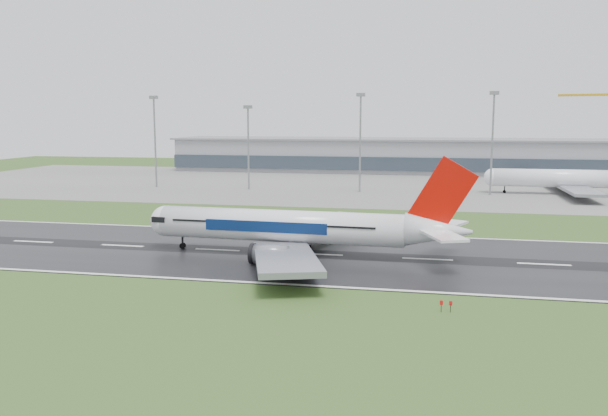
# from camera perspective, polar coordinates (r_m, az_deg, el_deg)

# --- Properties ---
(ground) EXTENTS (520.00, 520.00, 0.00)m
(ground) POSITION_cam_1_polar(r_m,az_deg,el_deg) (114.69, 11.30, -4.68)
(ground) COLOR #2C4A1B
(ground) RESTS_ON ground
(runway) EXTENTS (400.00, 45.00, 0.10)m
(runway) POSITION_cam_1_polar(r_m,az_deg,el_deg) (114.68, 11.30, -4.65)
(runway) COLOR black
(runway) RESTS_ON ground
(apron) EXTENTS (400.00, 130.00, 0.08)m
(apron) POSITION_cam_1_polar(r_m,az_deg,el_deg) (238.19, 11.46, 2.02)
(apron) COLOR slate
(apron) RESTS_ON ground
(terminal) EXTENTS (240.00, 36.00, 15.00)m
(terminal) POSITION_cam_1_polar(r_m,az_deg,el_deg) (297.37, 11.53, 4.68)
(terminal) COLOR gray
(terminal) RESTS_ON ground
(main_airliner) EXTENTS (63.57, 60.80, 18.01)m
(main_airliner) POSITION_cam_1_polar(r_m,az_deg,el_deg) (114.17, -0.16, 0.08)
(main_airliner) COLOR white
(main_airliner) RESTS_ON runway
(parked_airliner) EXTENTS (58.53, 54.53, 17.09)m
(parked_airliner) POSITION_cam_1_polar(r_m,az_deg,el_deg) (224.15, 23.31, 3.33)
(parked_airliner) COLOR white
(parked_airliner) RESTS_ON apron
(floodmast_0) EXTENTS (0.64, 0.64, 32.17)m
(floodmast_0) POSITION_cam_1_polar(r_m,az_deg,el_deg) (233.87, -13.54, 5.78)
(floodmast_0) COLOR gray
(floodmast_0) RESTS_ON ground
(floodmast_1) EXTENTS (0.64, 0.64, 28.61)m
(floodmast_1) POSITION_cam_1_polar(r_m,az_deg,el_deg) (221.34, -5.14, 5.39)
(floodmast_1) COLOR gray
(floodmast_1) RESTS_ON ground
(floodmast_2) EXTENTS (0.64, 0.64, 32.55)m
(floodmast_2) POSITION_cam_1_polar(r_m,az_deg,el_deg) (213.32, 5.19, 5.81)
(floodmast_2) COLOR gray
(floodmast_2) RESTS_ON ground
(floodmast_3) EXTENTS (0.64, 0.64, 32.82)m
(floodmast_3) POSITION_cam_1_polar(r_m,az_deg,el_deg) (212.96, 16.93, 5.52)
(floodmast_3) COLOR gray
(floodmast_3) RESTS_ON ground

